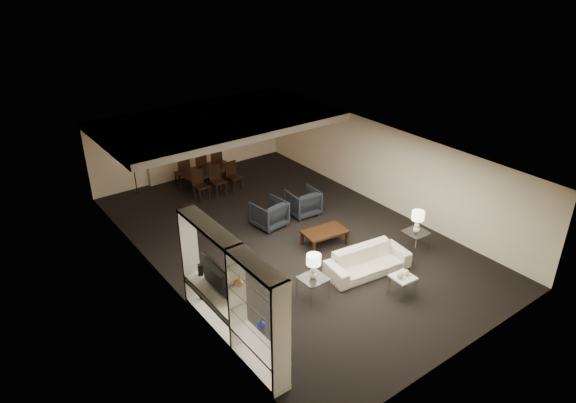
# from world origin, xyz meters

# --- Properties ---
(floor) EXTENTS (11.00, 11.00, 0.00)m
(floor) POSITION_xyz_m (0.00, 0.00, 0.00)
(floor) COLOR black
(floor) RESTS_ON ground
(ceiling) EXTENTS (7.00, 11.00, 0.02)m
(ceiling) POSITION_xyz_m (0.00, 0.00, 2.50)
(ceiling) COLOR silver
(ceiling) RESTS_ON ground
(wall_back) EXTENTS (7.00, 0.02, 2.50)m
(wall_back) POSITION_xyz_m (0.00, 5.50, 1.25)
(wall_back) COLOR beige
(wall_back) RESTS_ON ground
(wall_front) EXTENTS (7.00, 0.02, 2.50)m
(wall_front) POSITION_xyz_m (0.00, -5.50, 1.25)
(wall_front) COLOR beige
(wall_front) RESTS_ON ground
(wall_left) EXTENTS (0.02, 11.00, 2.50)m
(wall_left) POSITION_xyz_m (-3.50, 0.00, 1.25)
(wall_left) COLOR beige
(wall_left) RESTS_ON ground
(wall_right) EXTENTS (0.02, 11.00, 2.50)m
(wall_right) POSITION_xyz_m (3.50, 0.00, 1.25)
(wall_right) COLOR beige
(wall_right) RESTS_ON ground
(ceiling_soffit) EXTENTS (7.00, 4.00, 0.20)m
(ceiling_soffit) POSITION_xyz_m (0.00, 3.50, 2.40)
(ceiling_soffit) COLOR silver
(ceiling_soffit) RESTS_ON ceiling
(curtains) EXTENTS (1.50, 0.12, 2.40)m
(curtains) POSITION_xyz_m (-0.90, 5.42, 1.20)
(curtains) COLOR beige
(curtains) RESTS_ON wall_back
(door) EXTENTS (0.90, 0.05, 2.10)m
(door) POSITION_xyz_m (0.70, 5.47, 1.05)
(door) COLOR silver
(door) RESTS_ON wall_back
(painting) EXTENTS (0.95, 0.04, 0.65)m
(painting) POSITION_xyz_m (2.10, 5.46, 1.55)
(painting) COLOR #142D38
(painting) RESTS_ON wall_back
(media_unit) EXTENTS (0.38, 3.40, 2.35)m
(media_unit) POSITION_xyz_m (-3.31, -2.60, 1.18)
(media_unit) COLOR white
(media_unit) RESTS_ON wall_left
(pendant_light) EXTENTS (0.52, 0.52, 0.24)m
(pendant_light) POSITION_xyz_m (0.30, 3.50, 1.92)
(pendant_light) COLOR #D8591E
(pendant_light) RESTS_ON ceiling_soffit
(sofa) EXTENTS (2.17, 1.08, 0.61)m
(sofa) POSITION_xyz_m (0.57, -2.45, 0.30)
(sofa) COLOR beige
(sofa) RESTS_ON floor
(coffee_table) EXTENTS (1.21, 0.79, 0.41)m
(coffee_table) POSITION_xyz_m (0.57, -0.85, 0.20)
(coffee_table) COLOR black
(coffee_table) RESTS_ON floor
(armchair_left) EXTENTS (0.92, 0.94, 0.77)m
(armchair_left) POSITION_xyz_m (-0.03, 0.85, 0.39)
(armchair_left) COLOR black
(armchair_left) RESTS_ON floor
(armchair_right) EXTENTS (0.89, 0.91, 0.77)m
(armchair_right) POSITION_xyz_m (1.17, 0.85, 0.39)
(armchair_right) COLOR black
(armchair_right) RESTS_ON floor
(side_table_left) EXTENTS (0.57, 0.57, 0.53)m
(side_table_left) POSITION_xyz_m (-1.13, -2.45, 0.27)
(side_table_left) COLOR white
(side_table_left) RESTS_ON floor
(side_table_right) EXTENTS (0.59, 0.59, 0.53)m
(side_table_right) POSITION_xyz_m (2.27, -2.45, 0.27)
(side_table_right) COLOR silver
(side_table_right) RESTS_ON floor
(table_lamp_left) EXTENTS (0.33, 0.33, 0.59)m
(table_lamp_left) POSITION_xyz_m (-1.13, -2.45, 0.83)
(table_lamp_left) COLOR beige
(table_lamp_left) RESTS_ON side_table_left
(table_lamp_right) EXTENTS (0.34, 0.34, 0.59)m
(table_lamp_right) POSITION_xyz_m (2.27, -2.45, 0.83)
(table_lamp_right) COLOR silver
(table_lamp_right) RESTS_ON side_table_right
(marble_table) EXTENTS (0.51, 0.51, 0.48)m
(marble_table) POSITION_xyz_m (0.57, -3.55, 0.24)
(marble_table) COLOR white
(marble_table) RESTS_ON floor
(gold_gourd_a) EXTENTS (0.15, 0.15, 0.15)m
(gold_gourd_a) POSITION_xyz_m (0.47, -3.55, 0.55)
(gold_gourd_a) COLOR #EAD37C
(gold_gourd_a) RESTS_ON marble_table
(gold_gourd_b) EXTENTS (0.13, 0.13, 0.13)m
(gold_gourd_b) POSITION_xyz_m (0.67, -3.55, 0.54)
(gold_gourd_b) COLOR #F0D67F
(gold_gourd_b) RESTS_ON marble_table
(television) EXTENTS (1.15, 0.15, 0.66)m
(television) POSITION_xyz_m (-3.28, -1.86, 1.08)
(television) COLOR black
(television) RESTS_ON media_unit
(vase_blue) EXTENTS (0.17, 0.17, 0.18)m
(vase_blue) POSITION_xyz_m (-3.31, -3.66, 1.15)
(vase_blue) COLOR #242A9D
(vase_blue) RESTS_ON media_unit
(vase_amber) EXTENTS (0.17, 0.17, 0.17)m
(vase_amber) POSITION_xyz_m (-3.31, -2.96, 1.65)
(vase_amber) COLOR #B4853C
(vase_amber) RESTS_ON media_unit
(floor_speaker) EXTENTS (0.14, 0.14, 1.00)m
(floor_speaker) POSITION_xyz_m (-3.20, -1.15, 0.50)
(floor_speaker) COLOR black
(floor_speaker) RESTS_ON floor
(dining_table) EXTENTS (1.87, 1.16, 0.63)m
(dining_table) POSITION_xyz_m (-0.15, 4.14, 0.31)
(dining_table) COLOR black
(dining_table) RESTS_ON floor
(chair_nl) EXTENTS (0.46, 0.46, 0.93)m
(chair_nl) POSITION_xyz_m (-0.75, 3.49, 0.47)
(chair_nl) COLOR black
(chair_nl) RESTS_ON floor
(chair_nm) EXTENTS (0.43, 0.43, 0.93)m
(chair_nm) POSITION_xyz_m (-0.15, 3.49, 0.47)
(chair_nm) COLOR black
(chair_nm) RESTS_ON floor
(chair_nr) EXTENTS (0.47, 0.47, 0.93)m
(chair_nr) POSITION_xyz_m (0.45, 3.49, 0.47)
(chair_nr) COLOR black
(chair_nr) RESTS_ON floor
(chair_fl) EXTENTS (0.43, 0.43, 0.93)m
(chair_fl) POSITION_xyz_m (-0.75, 4.79, 0.47)
(chair_fl) COLOR black
(chair_fl) RESTS_ON floor
(chair_fm) EXTENTS (0.48, 0.48, 0.93)m
(chair_fm) POSITION_xyz_m (-0.15, 4.79, 0.47)
(chair_fm) COLOR black
(chair_fm) RESTS_ON floor
(chair_fr) EXTENTS (0.44, 0.44, 0.93)m
(chair_fr) POSITION_xyz_m (0.45, 4.79, 0.47)
(chair_fr) COLOR black
(chair_fr) RESTS_ON floor
(floor_lamp) EXTENTS (0.24, 0.24, 1.42)m
(floor_lamp) POSITION_xyz_m (-2.19, 5.20, 0.71)
(floor_lamp) COLOR black
(floor_lamp) RESTS_ON floor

